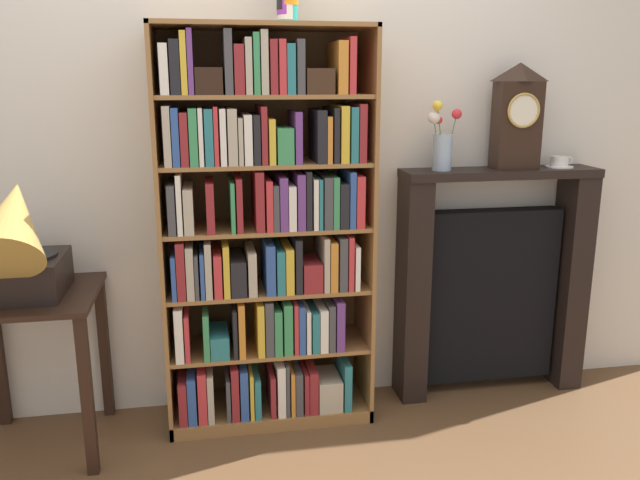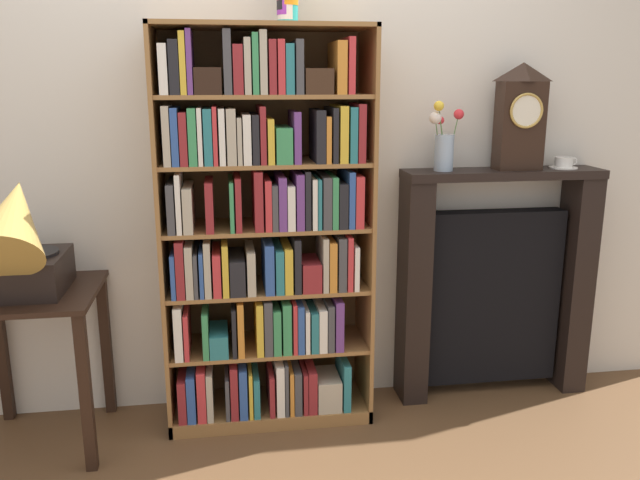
{
  "view_description": "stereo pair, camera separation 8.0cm",
  "coord_description": "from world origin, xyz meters",
  "px_view_note": "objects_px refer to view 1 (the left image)",
  "views": [
    {
      "loc": [
        -0.26,
        -2.62,
        1.53
      ],
      "look_at": [
        0.24,
        0.13,
        0.83
      ],
      "focal_mm": 36.21,
      "sensor_mm": 36.0,
      "label": 1
    },
    {
      "loc": [
        -0.18,
        -2.63,
        1.53
      ],
      "look_at": [
        0.24,
        0.13,
        0.83
      ],
      "focal_mm": 36.21,
      "sensor_mm": 36.0,
      "label": 2
    }
  ],
  "objects_px": {
    "fireplace_mantel": "(491,284)",
    "flower_vase": "(442,143)",
    "bookshelf": "(265,239)",
    "teacup_with_saucer": "(560,162)",
    "mantel_clock": "(517,116)",
    "gramophone": "(18,241)",
    "side_table_left": "(35,332)"
  },
  "relations": [
    {
      "from": "teacup_with_saucer",
      "to": "bookshelf",
      "type": "bearing_deg",
      "value": -176.85
    },
    {
      "from": "flower_vase",
      "to": "gramophone",
      "type": "bearing_deg",
      "value": -172.18
    },
    {
      "from": "flower_vase",
      "to": "side_table_left",
      "type": "bearing_deg",
      "value": -174.76
    },
    {
      "from": "gramophone",
      "to": "mantel_clock",
      "type": "distance_m",
      "value": 2.21
    },
    {
      "from": "side_table_left",
      "to": "mantel_clock",
      "type": "xyz_separation_m",
      "value": [
        2.15,
        0.16,
        0.84
      ]
    },
    {
      "from": "fireplace_mantel",
      "to": "mantel_clock",
      "type": "relative_size",
      "value": 2.33
    },
    {
      "from": "gramophone",
      "to": "bookshelf",
      "type": "bearing_deg",
      "value": 10.0
    },
    {
      "from": "bookshelf",
      "to": "fireplace_mantel",
      "type": "height_order",
      "value": "bookshelf"
    },
    {
      "from": "bookshelf",
      "to": "teacup_with_saucer",
      "type": "xyz_separation_m",
      "value": [
        1.42,
        0.08,
        0.29
      ]
    },
    {
      "from": "side_table_left",
      "to": "teacup_with_saucer",
      "type": "distance_m",
      "value": 2.47
    },
    {
      "from": "gramophone",
      "to": "teacup_with_saucer",
      "type": "height_order",
      "value": "gramophone"
    },
    {
      "from": "side_table_left",
      "to": "flower_vase",
      "type": "distance_m",
      "value": 1.94
    },
    {
      "from": "bookshelf",
      "to": "gramophone",
      "type": "relative_size",
      "value": 3.16
    },
    {
      "from": "bookshelf",
      "to": "fireplace_mantel",
      "type": "distance_m",
      "value": 1.16
    },
    {
      "from": "side_table_left",
      "to": "mantel_clock",
      "type": "relative_size",
      "value": 1.43
    },
    {
      "from": "fireplace_mantel",
      "to": "teacup_with_saucer",
      "type": "relative_size",
      "value": 8.35
    },
    {
      "from": "fireplace_mantel",
      "to": "flower_vase",
      "type": "height_order",
      "value": "flower_vase"
    },
    {
      "from": "gramophone",
      "to": "flower_vase",
      "type": "xyz_separation_m",
      "value": [
        1.79,
        0.25,
        0.32
      ]
    },
    {
      "from": "side_table_left",
      "to": "mantel_clock",
      "type": "bearing_deg",
      "value": 4.37
    },
    {
      "from": "flower_vase",
      "to": "fireplace_mantel",
      "type": "bearing_deg",
      "value": 3.61
    },
    {
      "from": "side_table_left",
      "to": "teacup_with_saucer",
      "type": "bearing_deg",
      "value": 4.0
    },
    {
      "from": "mantel_clock",
      "to": "flower_vase",
      "type": "distance_m",
      "value": 0.38
    },
    {
      "from": "side_table_left",
      "to": "flower_vase",
      "type": "bearing_deg",
      "value": 5.24
    },
    {
      "from": "bookshelf",
      "to": "mantel_clock",
      "type": "bearing_deg",
      "value": 3.66
    },
    {
      "from": "teacup_with_saucer",
      "to": "flower_vase",
      "type": "bearing_deg",
      "value": -179.76
    },
    {
      "from": "bookshelf",
      "to": "teacup_with_saucer",
      "type": "height_order",
      "value": "bookshelf"
    },
    {
      "from": "fireplace_mantel",
      "to": "gramophone",
      "type": "bearing_deg",
      "value": -172.77
    },
    {
      "from": "gramophone",
      "to": "mantel_clock",
      "type": "xyz_separation_m",
      "value": [
        2.15,
        0.25,
        0.44
      ]
    },
    {
      "from": "mantel_clock",
      "to": "teacup_with_saucer",
      "type": "relative_size",
      "value": 3.59
    },
    {
      "from": "bookshelf",
      "to": "fireplace_mantel",
      "type": "xyz_separation_m",
      "value": [
        1.12,
        0.09,
        -0.3
      ]
    },
    {
      "from": "bookshelf",
      "to": "gramophone",
      "type": "bearing_deg",
      "value": -170.0
    },
    {
      "from": "fireplace_mantel",
      "to": "flower_vase",
      "type": "distance_m",
      "value": 0.76
    }
  ]
}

